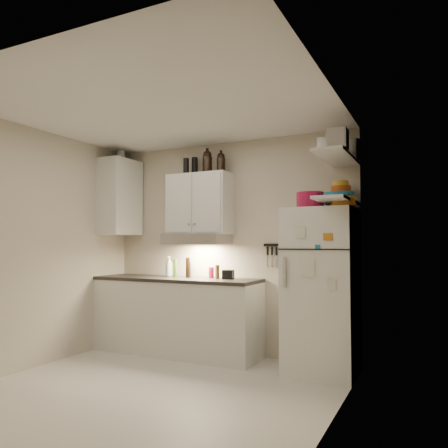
% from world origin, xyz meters
% --- Properties ---
extents(floor, '(3.20, 3.00, 0.02)m').
position_xyz_m(floor, '(0.00, 0.00, -0.01)').
color(floor, silver).
rests_on(floor, ground).
extents(ceiling, '(3.20, 3.00, 0.02)m').
position_xyz_m(ceiling, '(0.00, 0.00, 2.61)').
color(ceiling, white).
rests_on(ceiling, ground).
extents(back_wall, '(3.20, 0.02, 2.60)m').
position_xyz_m(back_wall, '(0.00, 1.51, 1.30)').
color(back_wall, beige).
rests_on(back_wall, ground).
extents(left_wall, '(0.02, 3.00, 2.60)m').
position_xyz_m(left_wall, '(-1.61, 0.00, 1.30)').
color(left_wall, beige).
rests_on(left_wall, ground).
extents(right_wall, '(0.02, 3.00, 2.60)m').
position_xyz_m(right_wall, '(1.61, 0.00, 1.30)').
color(right_wall, beige).
rests_on(right_wall, ground).
extents(base_cabinet, '(2.10, 0.60, 0.88)m').
position_xyz_m(base_cabinet, '(-0.55, 1.20, 0.44)').
color(base_cabinet, silver).
rests_on(base_cabinet, floor).
extents(countertop, '(2.10, 0.62, 0.04)m').
position_xyz_m(countertop, '(-0.55, 1.20, 0.90)').
color(countertop, '#292623').
rests_on(countertop, base_cabinet).
extents(upper_cabinet, '(0.80, 0.33, 0.75)m').
position_xyz_m(upper_cabinet, '(-0.30, 1.33, 1.83)').
color(upper_cabinet, silver).
rests_on(upper_cabinet, back_wall).
extents(side_cabinet, '(0.33, 0.55, 1.00)m').
position_xyz_m(side_cabinet, '(-1.44, 1.20, 1.95)').
color(side_cabinet, silver).
rests_on(side_cabinet, left_wall).
extents(range_hood, '(0.76, 0.46, 0.12)m').
position_xyz_m(range_hood, '(-0.30, 1.27, 1.39)').
color(range_hood, silver).
rests_on(range_hood, back_wall).
extents(fridge, '(0.70, 0.68, 1.70)m').
position_xyz_m(fridge, '(1.25, 1.16, 0.85)').
color(fridge, white).
rests_on(fridge, floor).
extents(shelf_hi, '(0.30, 0.95, 0.03)m').
position_xyz_m(shelf_hi, '(1.45, 1.02, 2.20)').
color(shelf_hi, silver).
rests_on(shelf_hi, right_wall).
extents(shelf_lo, '(0.30, 0.95, 0.03)m').
position_xyz_m(shelf_lo, '(1.45, 1.02, 1.76)').
color(shelf_lo, silver).
rests_on(shelf_lo, right_wall).
extents(knife_strip, '(0.42, 0.02, 0.03)m').
position_xyz_m(knife_strip, '(0.70, 1.49, 1.32)').
color(knife_strip, black).
rests_on(knife_strip, back_wall).
extents(dutch_oven, '(0.28, 0.28, 0.16)m').
position_xyz_m(dutch_oven, '(1.17, 1.03, 1.78)').
color(dutch_oven, '#A1123D').
rests_on(dutch_oven, fridge).
extents(book_stack, '(0.26, 0.30, 0.09)m').
position_xyz_m(book_stack, '(1.52, 0.99, 1.75)').
color(book_stack, '#C27018').
rests_on(book_stack, fridge).
extents(spice_jar, '(0.08, 0.08, 0.10)m').
position_xyz_m(spice_jar, '(1.32, 1.17, 1.75)').
color(spice_jar, silver).
rests_on(spice_jar, fridge).
extents(stock_pot, '(0.33, 0.33, 0.23)m').
position_xyz_m(stock_pot, '(1.47, 1.38, 2.33)').
color(stock_pot, silver).
rests_on(stock_pot, shelf_hi).
extents(tin_a, '(0.19, 0.17, 0.18)m').
position_xyz_m(tin_a, '(1.37, 0.98, 2.30)').
color(tin_a, '#AAAAAD').
rests_on(tin_a, shelf_hi).
extents(tin_b, '(0.19, 0.19, 0.18)m').
position_xyz_m(tin_b, '(1.52, 0.71, 2.31)').
color(tin_b, '#AAAAAD').
rests_on(tin_b, shelf_hi).
extents(bowl_teal, '(0.26, 0.26, 0.11)m').
position_xyz_m(bowl_teal, '(1.44, 1.30, 1.83)').
color(bowl_teal, teal).
rests_on(bowl_teal, shelf_lo).
extents(bowl_orange, '(0.21, 0.21, 0.06)m').
position_xyz_m(bowl_orange, '(1.43, 1.30, 1.91)').
color(bowl_orange, '#BC4811').
rests_on(bowl_orange, bowl_teal).
extents(bowl_yellow, '(0.16, 0.16, 0.05)m').
position_xyz_m(bowl_yellow, '(1.43, 1.30, 1.97)').
color(bowl_yellow, gold).
rests_on(bowl_yellow, bowl_orange).
extents(plates, '(0.31, 0.31, 0.06)m').
position_xyz_m(plates, '(1.46, 0.94, 1.81)').
color(plates, teal).
rests_on(plates, shelf_lo).
extents(growler_a, '(0.14, 0.14, 0.28)m').
position_xyz_m(growler_a, '(-0.17, 1.29, 2.34)').
color(growler_a, black).
rests_on(growler_a, upper_cabinet).
extents(growler_b, '(0.12, 0.12, 0.25)m').
position_xyz_m(growler_b, '(-0.01, 1.34, 2.32)').
color(growler_b, black).
rests_on(growler_b, upper_cabinet).
extents(thermos_a, '(0.09, 0.09, 0.23)m').
position_xyz_m(thermos_a, '(-0.41, 1.39, 2.31)').
color(thermos_a, black).
rests_on(thermos_a, upper_cabinet).
extents(thermos_b, '(0.07, 0.07, 0.20)m').
position_xyz_m(thermos_b, '(-0.46, 1.27, 2.30)').
color(thermos_b, black).
rests_on(thermos_b, upper_cabinet).
extents(side_jar, '(0.13, 0.13, 0.14)m').
position_xyz_m(side_jar, '(-1.48, 1.27, 2.52)').
color(side_jar, silver).
rests_on(side_jar, side_cabinet).
extents(soap_bottle, '(0.12, 0.12, 0.28)m').
position_xyz_m(soap_bottle, '(-0.70, 1.26, 1.06)').
color(soap_bottle, silver).
rests_on(soap_bottle, countertop).
extents(pepper_mill, '(0.07, 0.07, 0.16)m').
position_xyz_m(pepper_mill, '(-0.02, 1.27, 1.00)').
color(pepper_mill, brown).
rests_on(pepper_mill, countertop).
extents(oil_bottle, '(0.05, 0.05, 0.22)m').
position_xyz_m(oil_bottle, '(-0.62, 1.28, 1.03)').
color(oil_bottle, '#376118').
rests_on(oil_bottle, countertop).
extents(vinegar_bottle, '(0.06, 0.06, 0.25)m').
position_xyz_m(vinegar_bottle, '(-0.41, 1.24, 1.04)').
color(vinegar_bottle, black).
rests_on(vinegar_bottle, countertop).
extents(clear_bottle, '(0.08, 0.08, 0.20)m').
position_xyz_m(clear_bottle, '(-0.37, 1.29, 1.02)').
color(clear_bottle, silver).
rests_on(clear_bottle, countertop).
extents(red_jar, '(0.08, 0.08, 0.13)m').
position_xyz_m(red_jar, '(-0.14, 1.34, 0.99)').
color(red_jar, '#A1123D').
rests_on(red_jar, countertop).
extents(caddy, '(0.14, 0.10, 0.11)m').
position_xyz_m(caddy, '(0.13, 1.26, 0.97)').
color(caddy, black).
rests_on(caddy, countertop).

